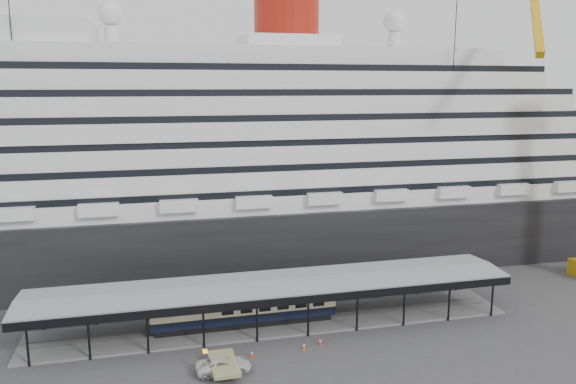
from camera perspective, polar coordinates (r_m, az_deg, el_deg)
name	(u,v)px	position (r m, az deg, el deg)	size (l,w,h in m)	color
ground	(285,342)	(63.29, -0.32, -15.00)	(200.00, 200.00, 0.00)	#3A3A3C
cruise_ship	(237,145)	(88.88, -5.16, 4.83)	(130.00, 30.00, 43.90)	black
platform_canopy	(275,305)	(66.78, -1.35, -11.36)	(56.00, 9.18, 5.30)	slate
port_truck	(224,365)	(57.42, -6.55, -17.10)	(2.48, 5.39, 1.50)	silver
pullman_carriage	(244,306)	(66.09, -4.44, -11.46)	(21.30, 2.99, 20.90)	black
traffic_cone_left	(252,354)	(60.18, -3.70, -16.08)	(0.43, 0.43, 0.73)	red
traffic_cone_mid	(304,346)	(61.63, 1.63, -15.37)	(0.47, 0.47, 0.75)	#E2490C
traffic_cone_right	(320,341)	(62.65, 3.29, -14.92)	(0.42, 0.42, 0.75)	red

